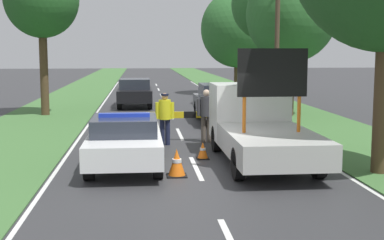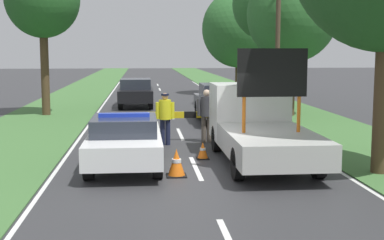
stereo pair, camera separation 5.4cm
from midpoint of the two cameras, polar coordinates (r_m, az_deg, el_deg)
name	(u,v)px [view 2 (the right image)]	position (r m, az deg, el deg)	size (l,w,h in m)	color
ground_plane	(196,169)	(13.88, 0.58, -5.29)	(160.00, 160.00, 0.00)	#333335
lane_markings	(174,119)	(23.80, -1.91, 0.05)	(7.28, 57.91, 0.01)	silver
grass_verge_left	(71,100)	(33.89, -12.72, 2.09)	(4.16, 120.00, 0.03)	#427038
grass_verge_right	(255,99)	(34.36, 6.75, 2.29)	(4.16, 120.00, 0.03)	#427038
police_car	(125,140)	(14.13, -7.08, -2.16)	(1.88, 4.51, 1.45)	white
work_truck	(258,125)	(15.04, 7.18, -0.51)	(2.20, 5.70, 3.11)	white
road_barrier	(184,117)	(18.10, -0.77, 0.32)	(2.52, 0.08, 1.00)	black
police_officer	(165,114)	(17.30, -2.80, 0.62)	(0.61, 0.39, 1.70)	#191E38
pedestrian_civilian	(207,111)	(17.78, 1.66, 0.92)	(0.64, 0.40, 1.77)	brown
traffic_cone_near_police	(265,129)	(18.74, 7.90, -0.99)	(0.49, 0.49, 0.68)	black
traffic_cone_centre_front	(176,163)	(13.08, -1.55, -4.58)	(0.49, 0.49, 0.68)	black
traffic_cone_near_truck	(112,139)	(16.70, -8.42, -1.99)	(0.51, 0.51, 0.70)	black
traffic_cone_behind_barrier	(203,151)	(15.15, 1.26, -3.28)	(0.35, 0.35, 0.49)	black
queued_car_suv_grey	(219,102)	(22.94, 2.96, 1.91)	(1.74, 4.64, 1.64)	slate
queued_car_sedan_black	(136,92)	(29.33, -5.96, 2.98)	(1.82, 4.40, 1.54)	black
roadside_tree_near_left	(267,5)	(29.46, 8.04, 12.09)	(3.69, 3.69, 7.47)	#4C3823
roadside_tree_near_right	(42,0)	(26.22, -15.61, 12.27)	(3.45, 3.45, 7.25)	#4C3823
roadside_tree_mid_left	(292,15)	(25.46, 10.70, 10.94)	(4.18, 4.18, 6.89)	#4C3823
roadside_tree_far_left	(239,29)	(37.58, 5.06, 9.65)	(5.09, 5.09, 7.22)	#4C3823
utility_pole	(278,29)	(22.98, 9.22, 9.59)	(1.20, 0.20, 7.70)	#473828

